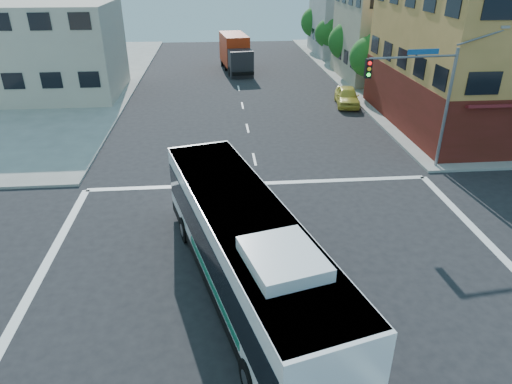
{
  "coord_description": "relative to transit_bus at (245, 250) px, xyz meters",
  "views": [
    {
      "loc": [
        -2.26,
        -13.4,
        11.15
      ],
      "look_at": [
        -0.75,
        3.42,
        2.57
      ],
      "focal_mm": 32.0,
      "sensor_mm": 36.0,
      "label": 1
    }
  ],
  "objects": [
    {
      "name": "ground",
      "position": [
        1.43,
        -0.16,
        -1.94
      ],
      "size": [
        120.0,
        120.0,
        0.0
      ],
      "primitive_type": "plane",
      "color": "black",
      "rests_on": "ground"
    },
    {
      "name": "building_east_near",
      "position": [
        18.41,
        33.82,
        2.57
      ],
      "size": [
        12.06,
        10.06,
        9.0
      ],
      "color": "tan",
      "rests_on": "ground"
    },
    {
      "name": "building_east_far",
      "position": [
        18.41,
        47.82,
        3.07
      ],
      "size": [
        12.06,
        10.06,
        10.0
      ],
      "color": "#A6A7A1",
      "rests_on": "ground"
    },
    {
      "name": "building_west",
      "position": [
        -15.59,
        29.82,
        2.07
      ],
      "size": [
        12.06,
        10.06,
        8.0
      ],
      "color": "beige",
      "rests_on": "ground"
    },
    {
      "name": "signal_mast_ne",
      "position": [
        10.51,
        10.46,
        3.04
      ],
      "size": [
        7.91,
        1.13,
        8.07
      ],
      "color": "slate",
      "rests_on": "ground"
    },
    {
      "name": "street_tree_a",
      "position": [
        13.33,
        27.76,
        1.65
      ],
      "size": [
        3.6,
        3.6,
        5.53
      ],
      "color": "#382314",
      "rests_on": "ground"
    },
    {
      "name": "street_tree_b",
      "position": [
        13.33,
        35.76,
        1.82
      ],
      "size": [
        3.8,
        3.8,
        5.79
      ],
      "color": "#382314",
      "rests_on": "ground"
    },
    {
      "name": "street_tree_c",
      "position": [
        13.33,
        43.76,
        1.52
      ],
      "size": [
        3.4,
        3.4,
        5.29
      ],
      "color": "#382314",
      "rests_on": "ground"
    },
    {
      "name": "street_tree_d",
      "position": [
        13.33,
        51.76,
        1.94
      ],
      "size": [
        4.0,
        4.0,
        6.03
      ],
      "color": "#382314",
      "rests_on": "ground"
    },
    {
      "name": "transit_bus",
      "position": [
        0.0,
        0.0,
        0.0
      ],
      "size": [
        6.23,
        13.66,
        3.96
      ],
      "rotation": [
        0.0,
        0.0,
        0.26
      ],
      "color": "black",
      "rests_on": "ground"
    },
    {
      "name": "box_truck",
      "position": [
        1.58,
        38.91,
        -0.08
      ],
      "size": [
        3.47,
        8.75,
        3.83
      ],
      "rotation": [
        0.0,
        0.0,
        0.12
      ],
      "color": "black",
      "rests_on": "ground"
    },
    {
      "name": "parked_car",
      "position": [
        10.4,
        24.17,
        -1.16
      ],
      "size": [
        2.47,
        4.78,
        1.56
      ],
      "primitive_type": "imported",
      "rotation": [
        0.0,
        0.0,
        -0.14
      ],
      "color": "#DACA47",
      "rests_on": "ground"
    }
  ]
}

